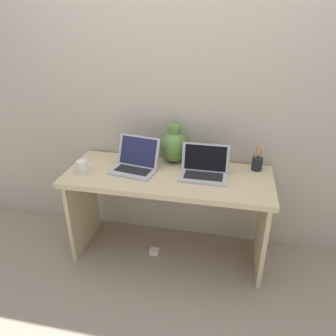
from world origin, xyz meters
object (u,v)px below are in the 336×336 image
object	(u,v)px
green_vase	(174,146)
pen_cup	(257,164)
laptop_right	(204,168)
power_brick	(154,251)
laptop_left	(136,161)
coffee_mug	(82,167)

from	to	relation	value
green_vase	pen_cup	size ratio (longest dim) A/B	1.58
laptop_right	power_brick	bearing A→B (deg)	-168.58
pen_cup	power_brick	distance (m)	1.06
power_brick	pen_cup	bearing A→B (deg)	17.91
laptop_left	green_vase	xyz separation A→B (m)	(0.25, 0.19, 0.07)
green_vase	coffee_mug	size ratio (longest dim) A/B	2.67
laptop_left	pen_cup	bearing A→B (deg)	10.76
laptop_left	green_vase	size ratio (longest dim) A/B	1.21
green_vase	pen_cup	world-z (taller)	green_vase
pen_cup	power_brick	world-z (taller)	pen_cup
green_vase	pen_cup	distance (m)	0.62
pen_cup	power_brick	bearing A→B (deg)	-162.09
laptop_right	green_vase	world-z (taller)	green_vase
laptop_left	coffee_mug	distance (m)	0.38
laptop_left	coffee_mug	xyz separation A→B (m)	(-0.35, -0.15, -0.01)
coffee_mug	laptop_right	bearing A→B (deg)	10.10
laptop_left	laptop_right	size ratio (longest dim) A/B	1.07
coffee_mug	power_brick	distance (m)	0.89
laptop_left	power_brick	xyz separation A→B (m)	(0.14, -0.07, -0.75)
laptop_left	green_vase	bearing A→B (deg)	37.64
laptop_right	power_brick	distance (m)	0.83
laptop_left	power_brick	distance (m)	0.77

